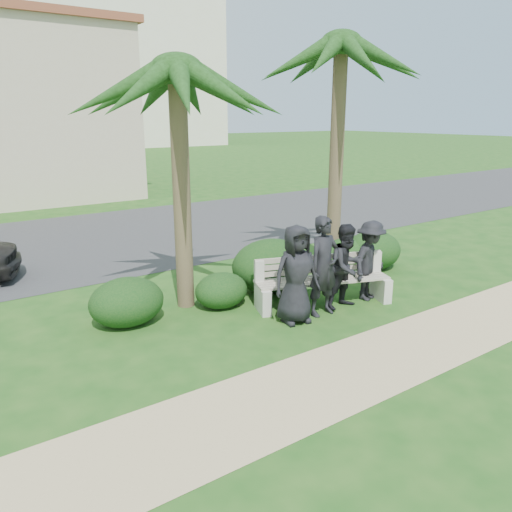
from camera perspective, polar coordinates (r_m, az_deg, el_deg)
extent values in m
plane|color=#194914|center=(9.00, 5.73, -7.14)|extent=(160.00, 160.00, 0.00)
cube|color=tan|center=(7.86, 14.44, -11.15)|extent=(30.00, 1.60, 0.01)
cube|color=#2D2D30|center=(15.65, -13.68, 2.46)|extent=(160.00, 8.00, 0.01)
cube|color=#C5B594|center=(24.65, -25.42, 14.37)|extent=(8.00, 8.00, 7.00)
cube|color=brown|center=(24.92, -26.49, 22.73)|extent=(8.40, 8.40, 0.30)
cube|color=#ECE4C6|center=(64.59, -18.53, 20.85)|extent=(26.00, 18.00, 20.00)
cube|color=gray|center=(9.49, 7.79, -2.85)|extent=(2.63, 1.42, 0.04)
cube|color=gray|center=(9.59, 6.81, -0.93)|extent=(2.45, 0.91, 0.30)
cube|color=beige|center=(8.84, 1.94, -5.83)|extent=(0.36, 0.62, 0.47)
cube|color=beige|center=(10.39, 12.65, -2.88)|extent=(0.36, 0.62, 0.47)
imported|color=black|center=(8.58, 4.61, -2.11)|extent=(0.93, 0.70, 1.73)
imported|color=black|center=(8.94, 7.78, -1.17)|extent=(0.68, 0.46, 1.81)
imported|color=black|center=(9.38, 10.34, -1.18)|extent=(0.81, 0.65, 1.60)
imported|color=black|center=(9.88, 12.90, -0.53)|extent=(1.14, 0.86, 1.57)
ellipsoid|color=black|center=(8.89, -14.57, -4.95)|extent=(1.30, 1.07, 0.85)
ellipsoid|color=black|center=(9.42, -3.98, -3.83)|extent=(1.03, 0.85, 0.67)
ellipsoid|color=black|center=(10.25, 1.69, -0.91)|extent=(1.68, 1.39, 1.10)
ellipsoid|color=black|center=(11.70, 10.18, 0.18)|extent=(1.21, 1.00, 0.79)
ellipsoid|color=black|center=(12.02, 13.20, 0.76)|extent=(1.41, 1.17, 0.92)
cylinder|color=brown|center=(9.11, -8.49, 6.96)|extent=(0.32, 0.32, 4.24)
cylinder|color=brown|center=(11.76, 9.16, 10.76)|extent=(0.32, 0.32, 5.00)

